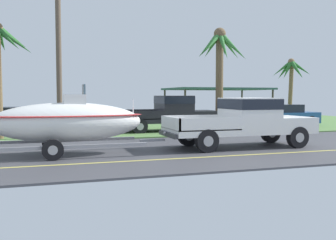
{
  "coord_description": "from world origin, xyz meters",
  "views": [
    {
      "loc": [
        -7.42,
        -12.91,
        1.95
      ],
      "look_at": [
        -2.89,
        1.12,
        1.01
      ],
      "focal_mm": 41.14,
      "sensor_mm": 36.0,
      "label": 1
    }
  ],
  "objects_px": {
    "pickup_truck_towing": "(248,120)",
    "palm_tree_near_left": "(219,56)",
    "boat_on_trailer": "(67,122)",
    "utility_pole": "(59,52)",
    "parked_sedan_near": "(282,115)",
    "parked_pickup_background": "(173,112)",
    "carport_awning": "(217,90)",
    "palm_tree_mid": "(291,73)",
    "parked_sedan_far": "(23,121)"
  },
  "relations": [
    {
      "from": "pickup_truck_towing",
      "to": "palm_tree_near_left",
      "type": "distance_m",
      "value": 7.21
    },
    {
      "from": "pickup_truck_towing",
      "to": "boat_on_trailer",
      "type": "relative_size",
      "value": 0.95
    },
    {
      "from": "boat_on_trailer",
      "to": "utility_pole",
      "type": "relative_size",
      "value": 0.82
    },
    {
      "from": "utility_pole",
      "to": "pickup_truck_towing",
      "type": "bearing_deg",
      "value": -36.06
    },
    {
      "from": "parked_sedan_near",
      "to": "utility_pole",
      "type": "distance_m",
      "value": 14.58
    },
    {
      "from": "parked_pickup_background",
      "to": "carport_awning",
      "type": "height_order",
      "value": "carport_awning"
    },
    {
      "from": "carport_awning",
      "to": "palm_tree_mid",
      "type": "bearing_deg",
      "value": -5.1
    },
    {
      "from": "parked_pickup_background",
      "to": "carport_awning",
      "type": "distance_m",
      "value": 9.47
    },
    {
      "from": "carport_awning",
      "to": "palm_tree_mid",
      "type": "xyz_separation_m",
      "value": [
        6.24,
        -0.56,
        1.3
      ]
    },
    {
      "from": "parked_pickup_background",
      "to": "parked_sedan_near",
      "type": "xyz_separation_m",
      "value": [
        7.88,
        1.54,
        -0.4
      ]
    },
    {
      "from": "parked_sedan_far",
      "to": "palm_tree_mid",
      "type": "xyz_separation_m",
      "value": [
        19.83,
        5.63,
        3.03
      ]
    },
    {
      "from": "palm_tree_near_left",
      "to": "utility_pole",
      "type": "relative_size",
      "value": 0.75
    },
    {
      "from": "pickup_truck_towing",
      "to": "boat_on_trailer",
      "type": "height_order",
      "value": "boat_on_trailer"
    },
    {
      "from": "palm_tree_near_left",
      "to": "palm_tree_mid",
      "type": "height_order",
      "value": "palm_tree_near_left"
    },
    {
      "from": "palm_tree_mid",
      "to": "utility_pole",
      "type": "distance_m",
      "value": 20.03
    },
    {
      "from": "carport_awning",
      "to": "palm_tree_near_left",
      "type": "height_order",
      "value": "palm_tree_near_left"
    },
    {
      "from": "boat_on_trailer",
      "to": "carport_awning",
      "type": "distance_m",
      "value": 18.34
    },
    {
      "from": "parked_sedan_near",
      "to": "palm_tree_near_left",
      "type": "distance_m",
      "value": 6.65
    },
    {
      "from": "parked_sedan_far",
      "to": "carport_awning",
      "type": "bearing_deg",
      "value": 24.47
    },
    {
      "from": "parked_sedan_near",
      "to": "parked_sedan_far",
      "type": "relative_size",
      "value": 0.97
    },
    {
      "from": "pickup_truck_towing",
      "to": "utility_pole",
      "type": "distance_m",
      "value": 8.76
    },
    {
      "from": "parked_sedan_far",
      "to": "palm_tree_near_left",
      "type": "bearing_deg",
      "value": -8.1
    },
    {
      "from": "parked_sedan_far",
      "to": "carport_awning",
      "type": "relative_size",
      "value": 0.63
    },
    {
      "from": "pickup_truck_towing",
      "to": "parked_sedan_far",
      "type": "bearing_deg",
      "value": 137.33
    },
    {
      "from": "boat_on_trailer",
      "to": "utility_pole",
      "type": "height_order",
      "value": "utility_pole"
    },
    {
      "from": "utility_pole",
      "to": "boat_on_trailer",
      "type": "bearing_deg",
      "value": -89.72
    },
    {
      "from": "parked_sedan_far",
      "to": "palm_tree_mid",
      "type": "bearing_deg",
      "value": 15.84
    },
    {
      "from": "boat_on_trailer",
      "to": "carport_awning",
      "type": "relative_size",
      "value": 0.83
    },
    {
      "from": "parked_sedan_far",
      "to": "utility_pole",
      "type": "distance_m",
      "value": 4.6
    },
    {
      "from": "parked_sedan_near",
      "to": "carport_awning",
      "type": "height_order",
      "value": "carport_awning"
    },
    {
      "from": "parked_sedan_far",
      "to": "carport_awning",
      "type": "xyz_separation_m",
      "value": [
        13.59,
        6.18,
        1.73
      ]
    },
    {
      "from": "boat_on_trailer",
      "to": "parked_sedan_near",
      "type": "distance_m",
      "value": 16.07
    },
    {
      "from": "parked_sedan_far",
      "to": "parked_pickup_background",
      "type": "bearing_deg",
      "value": -7.87
    },
    {
      "from": "boat_on_trailer",
      "to": "palm_tree_mid",
      "type": "xyz_separation_m",
      "value": [
        18.12,
        13.35,
        2.61
      ]
    },
    {
      "from": "pickup_truck_towing",
      "to": "utility_pole",
      "type": "bearing_deg",
      "value": 143.94
    },
    {
      "from": "pickup_truck_towing",
      "to": "boat_on_trailer",
      "type": "distance_m",
      "value": 6.68
    },
    {
      "from": "carport_awning",
      "to": "palm_tree_mid",
      "type": "relative_size",
      "value": 1.5
    },
    {
      "from": "pickup_truck_towing",
      "to": "palm_tree_mid",
      "type": "bearing_deg",
      "value": 49.4
    },
    {
      "from": "palm_tree_mid",
      "to": "utility_pole",
      "type": "bearing_deg",
      "value": -154.96
    },
    {
      "from": "parked_sedan_near",
      "to": "palm_tree_mid",
      "type": "distance_m",
      "value": 7.36
    },
    {
      "from": "palm_tree_near_left",
      "to": "parked_sedan_near",
      "type": "bearing_deg",
      "value": 19.84
    },
    {
      "from": "parked_pickup_background",
      "to": "palm_tree_near_left",
      "type": "xyz_separation_m",
      "value": [
        2.52,
        -0.39,
        3.03
      ]
    },
    {
      "from": "pickup_truck_towing",
      "to": "carport_awning",
      "type": "bearing_deg",
      "value": 69.48
    },
    {
      "from": "pickup_truck_towing",
      "to": "parked_sedan_near",
      "type": "relative_size",
      "value": 1.29
    },
    {
      "from": "boat_on_trailer",
      "to": "utility_pole",
      "type": "distance_m",
      "value": 5.62
    },
    {
      "from": "carport_awning",
      "to": "palm_tree_near_left",
      "type": "bearing_deg",
      "value": -114.25
    },
    {
      "from": "parked_sedan_near",
      "to": "parked_pickup_background",
      "type": "bearing_deg",
      "value": -168.91
    },
    {
      "from": "pickup_truck_towing",
      "to": "parked_pickup_background",
      "type": "height_order",
      "value": "parked_pickup_background"
    },
    {
      "from": "pickup_truck_towing",
      "to": "palm_tree_mid",
      "type": "height_order",
      "value": "palm_tree_mid"
    },
    {
      "from": "palm_tree_near_left",
      "to": "utility_pole",
      "type": "height_order",
      "value": "utility_pole"
    }
  ]
}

